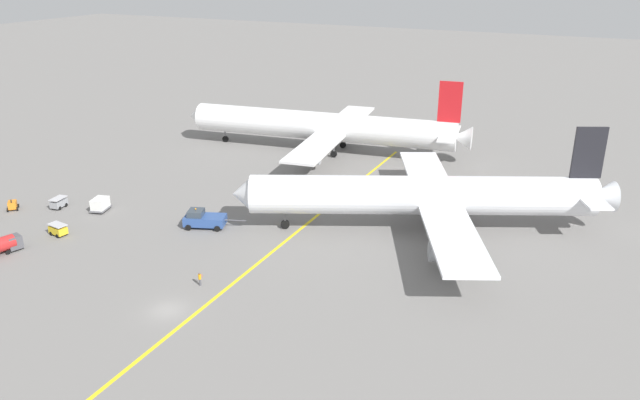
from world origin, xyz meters
TOP-DOWN VIEW (x-y plane):
  - ground_plane at (0.00, 0.00)m, footprint 600.00×600.00m
  - taxiway_stripe at (3.30, 10.00)m, footprint 0.61×120.00m
  - airliner_at_gate_left at (-10.60, 63.83)m, footprint 60.45×45.67m
  - airliner_being_pushed at (19.65, 34.30)m, footprint 52.18×45.00m
  - pushback_tug at (-10.06, 21.14)m, footprint 9.22×4.88m
  - gse_fuel_bowser_stubby at (-29.40, 2.01)m, footprint 3.21×5.23m
  - gse_container_dolly_flat at (-28.53, 19.11)m, footprint 2.99×3.68m
  - gse_baggage_cart_near_cluster at (-27.40, 9.56)m, footprint 2.92×1.94m
  - gse_gpu_cart_small at (-41.62, 13.47)m, footprint 2.62×2.62m
  - gse_baggage_cart_trailing at (-35.56, 17.22)m, footprint 1.95×2.93m
  - ground_crew_marshaller_foreground at (-0.07, 6.33)m, footprint 0.43×0.40m

SIDE VIEW (x-z plane):
  - ground_plane at x=0.00m, z-range 0.00..0.00m
  - taxiway_stripe at x=3.30m, z-range 0.00..0.01m
  - gse_gpu_cart_small at x=-41.62m, z-range -0.16..1.74m
  - gse_baggage_cart_near_cluster at x=-27.40m, z-range 0.01..1.72m
  - gse_baggage_cart_trailing at x=-35.56m, z-range 0.01..1.72m
  - ground_crew_marshaller_foreground at x=-0.07m, z-range 0.04..1.80m
  - gse_container_dolly_flat at x=-28.53m, z-range 0.10..2.25m
  - pushback_tug at x=-10.06m, z-range -0.22..2.75m
  - gse_fuel_bowser_stubby at x=-29.40m, z-range 0.13..2.53m
  - airliner_at_gate_left at x=-10.60m, z-range -2.75..13.21m
  - airliner_being_pushed at x=19.65m, z-range -2.51..13.24m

